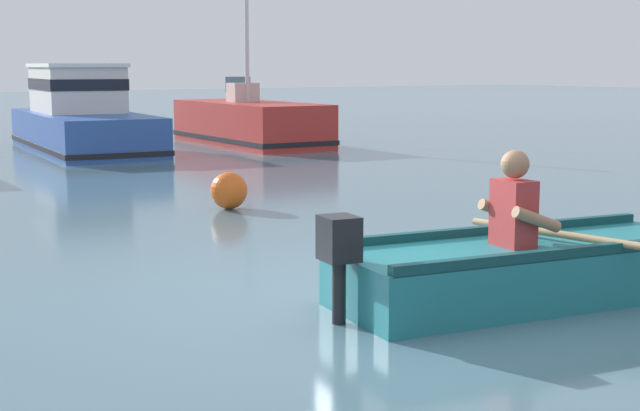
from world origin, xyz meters
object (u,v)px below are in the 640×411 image
object	(u,v)px
rowboat_with_person	(535,267)
mooring_buoy	(229,190)
moored_boat_red	(250,124)
moored_boat_blue	(82,118)

from	to	relation	value
rowboat_with_person	mooring_buoy	size ratio (longest dim) A/B	7.80
moored_boat_red	mooring_buoy	xyz separation A→B (m)	(-4.98, -8.54, -0.24)
moored_boat_red	mooring_buoy	size ratio (longest dim) A/B	10.39
rowboat_with_person	moored_boat_red	size ratio (longest dim) A/B	0.75
moored_boat_blue	mooring_buoy	distance (m)	9.28
moored_boat_blue	mooring_buoy	xyz separation A→B (m)	(-1.20, -9.19, -0.45)
moored_boat_red	mooring_buoy	distance (m)	9.89
rowboat_with_person	moored_boat_red	xyz separation A→B (m)	(5.11, 14.00, 0.23)
rowboat_with_person	moored_boat_blue	size ratio (longest dim) A/B	0.63
rowboat_with_person	moored_boat_blue	distance (m)	14.72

